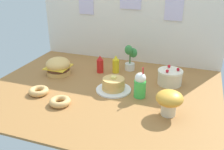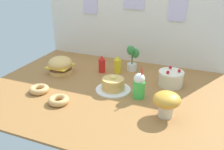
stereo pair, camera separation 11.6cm
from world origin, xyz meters
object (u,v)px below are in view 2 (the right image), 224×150
ketchup_bottle (102,64)px  mustard_bottle (118,65)px  donut_pink_glaze (39,89)px  potted_plant (132,57)px  mushroom_stool (167,102)px  pancake_stack (113,85)px  layer_cake (171,78)px  burger (60,65)px  cream_soda_cup (139,86)px  donut_chocolate (59,100)px

ketchup_bottle → mustard_bottle: bearing=19.4°
donut_pink_glaze → potted_plant: 1.07m
ketchup_bottle → mushroom_stool: mushroom_stool is taller
mustard_bottle → ketchup_bottle: bearing=-160.6°
pancake_stack → mushroom_stool: 0.61m
layer_cake → donut_pink_glaze: size_ratio=1.34×
ketchup_bottle → donut_pink_glaze: ketchup_bottle is taller
layer_cake → mushroom_stool: (0.07, -0.57, 0.05)m
potted_plant → burger: bearing=-152.1°
burger → pancake_stack: (0.70, -0.17, -0.04)m
burger → potted_plant: (0.71, 0.37, 0.07)m
cream_soda_cup → donut_pink_glaze: 0.94m
burger → donut_pink_glaze: size_ratio=1.43×
pancake_stack → ketchup_bottle: size_ratio=1.70×
cream_soda_cup → mustard_bottle: bearing=129.7°
cream_soda_cup → pancake_stack: bearing=171.5°
burger → donut_chocolate: bearing=-58.7°
cream_soda_cup → donut_chocolate: size_ratio=1.61×
pancake_stack → layer_cake: layer_cake is taller
layer_cake → mushroom_stool: 0.58m
burger → pancake_stack: bearing=-13.8°
donut_pink_glaze → pancake_stack: bearing=25.3°
donut_chocolate → cream_soda_cup: bearing=30.9°
mustard_bottle → donut_chocolate: size_ratio=1.08×
ketchup_bottle → potted_plant: size_ratio=0.66×
pancake_stack → mustard_bottle: bearing=105.8°
burger → pancake_stack: 0.72m
burger → ketchup_bottle: (0.41, 0.20, 0.00)m
cream_soda_cup → layer_cake: bearing=58.6°
potted_plant → ketchup_bottle: bearing=-148.9°
layer_cake → cream_soda_cup: cream_soda_cup is taller
layer_cake → potted_plant: bearing=155.0°
mustard_bottle → donut_pink_glaze: (-0.51, -0.72, -0.06)m
mustard_bottle → burger: bearing=-156.2°
ketchup_bottle → potted_plant: (0.29, 0.18, 0.07)m
cream_soda_cup → donut_chocolate: cream_soda_cup is taller
layer_cake → mushroom_stool: size_ratio=1.13×
layer_cake → mushroom_stool: bearing=-83.2°
ketchup_bottle → burger: bearing=-154.6°
mustard_bottle → layer_cake: bearing=-9.8°
layer_cake → donut_chocolate: size_ratio=1.34×
ketchup_bottle → mustard_bottle: (0.16, 0.06, 0.00)m
mustard_bottle → pancake_stack: bearing=-74.2°
layer_cake → donut_chocolate: bearing=-138.9°
burger → cream_soda_cup: bearing=-12.4°
ketchup_bottle → mustard_bottle: same height
layer_cake → burger: bearing=-172.8°
donut_pink_glaze → donut_chocolate: size_ratio=1.00×
mustard_bottle → mushroom_stool: bearing=-45.2°
burger → mustard_bottle: size_ratio=1.33×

